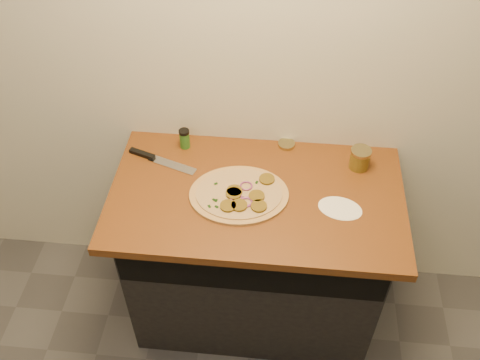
# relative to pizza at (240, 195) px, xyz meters

# --- Properties ---
(cabinet) EXTENTS (1.10, 0.60, 0.86)m
(cabinet) POSITION_rel_pizza_xyz_m (0.07, 0.06, -0.48)
(cabinet) COLOR black
(cabinet) RESTS_ON ground
(countertop) EXTENTS (1.20, 0.70, 0.04)m
(countertop) POSITION_rel_pizza_xyz_m (0.07, 0.03, -0.03)
(countertop) COLOR brown
(countertop) RESTS_ON cabinet
(pizza) EXTENTS (0.44, 0.44, 0.03)m
(pizza) POSITION_rel_pizza_xyz_m (0.00, 0.00, 0.00)
(pizza) COLOR tan
(pizza) RESTS_ON countertop
(chefs_knife) EXTENTS (0.31, 0.14, 0.02)m
(chefs_knife) POSITION_rel_pizza_xyz_m (-0.38, 0.18, -0.00)
(chefs_knife) COLOR #B7BAC1
(chefs_knife) RESTS_ON countertop
(mason_jar_lid) EXTENTS (0.09, 0.09, 0.02)m
(mason_jar_lid) POSITION_rel_pizza_xyz_m (0.18, 0.33, -0.00)
(mason_jar_lid) COLOR #9D925B
(mason_jar_lid) RESTS_ON countertop
(salsa_jar) EXTENTS (0.09, 0.09, 0.09)m
(salsa_jar) POSITION_rel_pizza_xyz_m (0.49, 0.22, 0.04)
(salsa_jar) COLOR maroon
(salsa_jar) RESTS_ON countertop
(spice_shaker) EXTENTS (0.05, 0.05, 0.09)m
(spice_shaker) POSITION_rel_pizza_xyz_m (-0.27, 0.28, 0.04)
(spice_shaker) COLOR #2E6921
(spice_shaker) RESTS_ON countertop
(flour_spill) EXTENTS (0.21, 0.21, 0.00)m
(flour_spill) POSITION_rel_pizza_xyz_m (0.40, -0.03, -0.01)
(flour_spill) COLOR white
(flour_spill) RESTS_ON countertop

